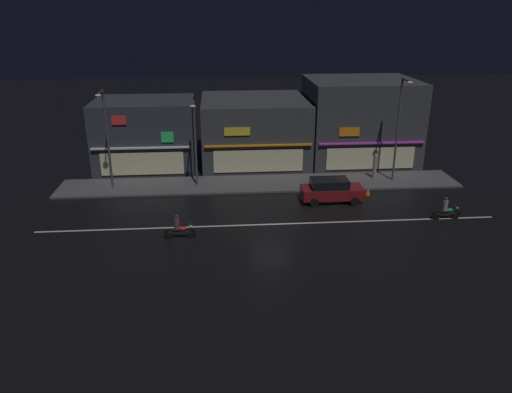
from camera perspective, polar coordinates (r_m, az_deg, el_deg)
name	(u,v)px	position (r m, az deg, el deg)	size (l,w,h in m)	color
ground_plane	(271,224)	(31.23, 1.75, -3.25)	(140.00, 140.00, 0.00)	black
lane_divider_stripe	(271,224)	(31.23, 1.75, -3.24)	(29.15, 0.16, 0.01)	beige
sidewalk_far	(260,184)	(38.16, 0.52, 1.51)	(30.68, 3.92, 0.14)	#4C4C4F
storefront_left_block	(254,130)	(43.57, -0.23, 7.69)	(9.01, 9.15, 5.52)	#383A3F
storefront_center_block	(359,121)	(44.47, 11.88, 8.58)	(9.12, 7.97, 7.12)	#383A3F
storefront_right_block	(146,135)	(42.47, -12.65, 7.01)	(8.10, 6.32, 5.78)	#2D333D
streetlamp_west	(106,132)	(37.36, -16.96, 7.14)	(0.44, 1.64, 7.30)	#47494C
streetlamp_mid	(195,136)	(36.62, -7.09, 6.93)	(0.44, 1.64, 6.47)	#47494C
streetlamp_east	(399,123)	(38.83, 16.26, 8.21)	(0.44, 1.64, 7.92)	#47494C
pedestrian_on_sidewalk	(375,167)	(40.08, 13.59, 3.40)	(0.33, 0.33, 1.99)	gray
parked_car_near_kerb	(331,190)	(34.94, 8.71, 0.76)	(4.30, 1.98, 1.67)	maroon
motorcycle_lead	(179,228)	(29.51, -8.94, -3.68)	(1.90, 0.60, 1.52)	black
motorcycle_following	(446,210)	(34.03, 21.15, -1.47)	(1.90, 0.60, 1.52)	black
traffic_cone	(368,191)	(36.90, 12.83, 0.60)	(0.36, 0.36, 0.55)	orange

